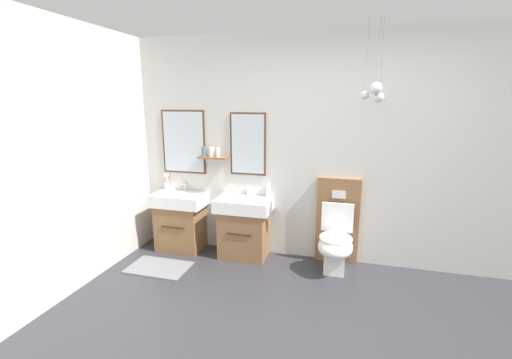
# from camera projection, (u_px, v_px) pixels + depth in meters

# --- Properties ---
(wall_back) EXTENTS (5.06, 0.56, 2.59)m
(wall_back) POSITION_uv_depth(u_px,v_px,m) (336.00, 151.00, 3.91)
(wall_back) COLOR beige
(wall_back) RESTS_ON ground
(wall_left) EXTENTS (0.12, 3.93, 2.59)m
(wall_left) POSITION_uv_depth(u_px,v_px,m) (9.00, 172.00, 2.77)
(wall_left) COLOR beige
(wall_left) RESTS_ON ground
(bath_mat) EXTENTS (0.68, 0.44, 0.01)m
(bath_mat) POSITION_uv_depth(u_px,v_px,m) (159.00, 267.00, 3.93)
(bath_mat) COLOR slate
(bath_mat) RESTS_ON ground
(vanity_sink_left) EXTENTS (0.65, 0.44, 0.72)m
(vanity_sink_left) POSITION_uv_depth(u_px,v_px,m) (181.00, 220.00, 4.38)
(vanity_sink_left) COLOR brown
(vanity_sink_left) RESTS_ON ground
(tap_on_left_sink) EXTENTS (0.03, 0.13, 0.11)m
(tap_on_left_sink) POSITION_uv_depth(u_px,v_px,m) (185.00, 185.00, 4.43)
(tap_on_left_sink) COLOR silver
(tap_on_left_sink) RESTS_ON vanity_sink_left
(vanity_sink_right) EXTENTS (0.65, 0.44, 0.72)m
(vanity_sink_right) POSITION_uv_depth(u_px,v_px,m) (244.00, 226.00, 4.16)
(vanity_sink_right) COLOR brown
(vanity_sink_right) RESTS_ON ground
(tap_on_right_sink) EXTENTS (0.03, 0.13, 0.11)m
(tap_on_right_sink) POSITION_uv_depth(u_px,v_px,m) (248.00, 190.00, 4.21)
(tap_on_right_sink) COLOR silver
(tap_on_right_sink) RESTS_ON vanity_sink_right
(toilet) EXTENTS (0.48, 0.63, 1.00)m
(toilet) POSITION_uv_depth(u_px,v_px,m) (336.00, 236.00, 3.86)
(toilet) COLOR brown
(toilet) RESTS_ON ground
(toothbrush_cup) EXTENTS (0.07, 0.07, 0.21)m
(toothbrush_cup) POSITION_uv_depth(u_px,v_px,m) (167.00, 185.00, 4.48)
(toothbrush_cup) COLOR silver
(toothbrush_cup) RESTS_ON vanity_sink_left
(soap_dispenser) EXTENTS (0.06, 0.06, 0.20)m
(soap_dispenser) POSITION_uv_depth(u_px,v_px,m) (268.00, 190.00, 4.14)
(soap_dispenser) COLOR white
(soap_dispenser) RESTS_ON vanity_sink_right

